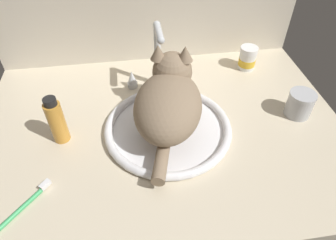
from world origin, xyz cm
name	(u,v)px	position (x,y,z in cm)	size (l,w,h in cm)	color
countertop	(164,131)	(0.00, 0.00, 1.50)	(100.45, 71.03, 3.00)	beige
backsplash_wall	(147,5)	(0.00, 36.71, 21.99)	(100.45, 2.40, 43.99)	beige
sink_basin	(168,128)	(1.01, -1.25, 3.99)	(34.49, 34.49, 2.27)	white
faucet	(158,63)	(1.01, 19.04, 11.62)	(19.78, 11.69, 21.59)	silver
cat	(169,98)	(1.60, 0.95, 12.52)	(23.21, 35.28, 18.07)	#8C755B
pill_bottle	(247,59)	(32.07, 24.78, 6.70)	(5.79, 5.79, 7.97)	white
amber_bottle	(57,120)	(-27.23, 0.16, 9.49)	(4.22, 4.22, 13.71)	gold
metal_jar	(299,103)	(38.79, 0.44, 6.73)	(7.32, 7.32, 7.43)	#B2B5BA
toothbrush	(20,210)	(-34.08, -20.60, 3.62)	(12.49, 14.22, 1.70)	#3FB266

